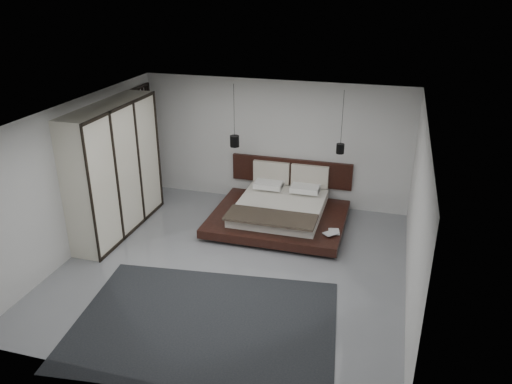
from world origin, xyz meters
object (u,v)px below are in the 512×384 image
(lattice_screen, at_px, (144,143))
(pendant_right, at_px, (340,148))
(pendant_left, at_px, (235,141))
(bed, at_px, (280,210))
(rug, at_px, (205,324))
(wardrobe, at_px, (115,170))

(lattice_screen, relative_size, pendant_right, 2.02)
(pendant_left, bearing_deg, bed, -20.79)
(rug, bearing_deg, lattice_screen, 126.36)
(wardrobe, distance_m, rug, 3.94)
(lattice_screen, bearing_deg, wardrobe, -81.59)
(pendant_left, xyz_separation_m, rug, (0.83, -4.04, -1.57))
(bed, relative_size, pendant_right, 2.12)
(wardrobe, bearing_deg, pendant_left, 38.73)
(wardrobe, bearing_deg, rug, -41.14)
(bed, distance_m, rug, 3.63)
(bed, xyz_separation_m, pendant_left, (-1.12, 0.43, 1.29))
(bed, height_order, rug, bed)
(pendant_left, height_order, rug, pendant_left)
(pendant_right, bearing_deg, pendant_left, 180.00)
(bed, height_order, pendant_right, pendant_right)
(wardrobe, bearing_deg, lattice_screen, 98.41)
(pendant_left, distance_m, wardrobe, 2.55)
(lattice_screen, bearing_deg, pendant_left, -2.94)
(bed, height_order, wardrobe, wardrobe)
(pendant_left, distance_m, pendant_right, 2.24)
(lattice_screen, relative_size, pendant_left, 1.93)
(pendant_left, bearing_deg, lattice_screen, 177.06)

